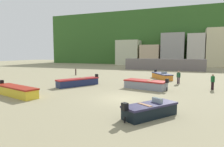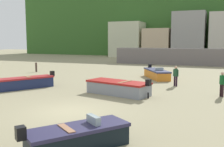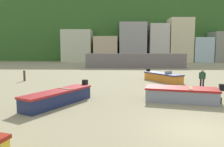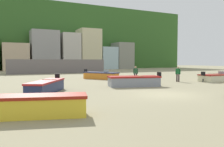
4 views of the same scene
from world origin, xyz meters
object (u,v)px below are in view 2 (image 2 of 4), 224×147
boat_grey_1 (118,88)px  boat_navy_2 (21,83)px  mooring_post_mid_beach (36,67)px  beach_walker_foreground (176,75)px  boat_orange_0 (157,74)px  boat_black_5 (78,137)px  beach_walker_distant (222,82)px

boat_grey_1 → boat_navy_2: size_ratio=0.95×
boat_grey_1 → mooring_post_mid_beach: 16.14m
boat_grey_1 → beach_walker_foreground: beach_walker_foreground is taller
boat_orange_0 → boat_black_5: (1.55, -17.91, -0.03)m
boat_navy_2 → boat_black_5: 12.71m
boat_navy_2 → boat_black_5: bearing=168.3°
boat_black_5 → beach_walker_foreground: size_ratio=2.20×
boat_black_5 → beach_walker_distant: beach_walker_distant is taller
boat_orange_0 → boat_grey_1: size_ratio=0.96×
boat_orange_0 → mooring_post_mid_beach: size_ratio=4.17×
boat_grey_1 → beach_walker_foreground: 5.66m
mooring_post_mid_beach → beach_walker_distant: (20.17, -6.74, 0.40)m
boat_navy_2 → beach_walker_distant: size_ratio=3.09×
boat_black_5 → mooring_post_mid_beach: (-15.79, 17.76, 0.14)m
mooring_post_mid_beach → beach_walker_foreground: bearing=-13.0°
boat_orange_0 → boat_grey_1: bearing=55.3°
mooring_post_mid_beach → boat_grey_1: bearing=-32.1°
boat_orange_0 → beach_walker_foreground: bearing=90.9°
boat_navy_2 → boat_orange_0: bearing=-101.4°
boat_black_5 → boat_grey_1: bearing=138.2°
boat_grey_1 → boat_black_5: size_ratio=1.34×
boat_navy_2 → boat_black_5: boat_navy_2 is taller
mooring_post_mid_beach → boat_navy_2: bearing=-57.3°
boat_grey_1 → beach_walker_distant: (6.50, 1.84, 0.50)m
boat_grey_1 → beach_walker_distant: beach_walker_distant is taller
beach_walker_foreground → beach_walker_distant: 4.50m
boat_grey_1 → boat_black_5: (2.13, -9.18, -0.05)m
boat_grey_1 → boat_navy_2: boat_grey_1 is taller
boat_grey_1 → beach_walker_foreground: size_ratio=2.94×
mooring_post_mid_beach → boat_orange_0: bearing=0.6°
boat_black_5 → boat_orange_0: bearing=130.1°
boat_orange_0 → boat_navy_2: boat_navy_2 is taller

